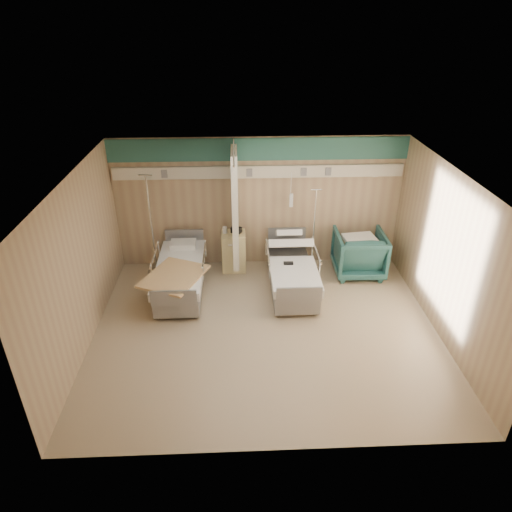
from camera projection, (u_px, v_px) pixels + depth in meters
The scene contains 13 objects.
ground at pixel (266, 330), 8.07m from camera, with size 6.00×5.00×0.00m, color gray.
room_walls at pixel (264, 228), 7.40m from camera, with size 6.04×5.04×2.82m.
bed_right at pixel (292, 276), 9.08m from camera, with size 1.00×2.16×0.63m, color white, non-canonical shape.
bed_left at pixel (181, 279), 8.99m from camera, with size 1.00×2.16×0.63m, color white, non-canonical shape.
bedside_cabinet at pixel (234, 251), 9.77m from camera, with size 0.50×0.48×0.85m, color #D9C887.
visitor_armchair at pixel (359, 253), 9.59m from camera, with size 1.01×1.04×0.95m, color #1F4E4F.
waffle_blanket at pixel (361, 232), 9.33m from camera, with size 0.65×0.58×0.07m, color white.
iv_stand_right at pixel (312, 255), 9.73m from camera, with size 0.33×0.33×1.86m.
iv_stand_left at pixel (155, 254), 9.61m from camera, with size 0.39×0.39×2.20m.
call_remote at pixel (288, 263), 8.85m from camera, with size 0.19×0.08×0.04m, color black.
tan_blanket at pixel (174, 276), 8.43m from camera, with size 0.93×1.17×0.04m, color #D9B26F.
toiletry_bag at pixel (236, 230), 9.58m from camera, with size 0.21×0.13×0.12m, color black.
white_cup at pixel (225, 230), 9.55m from camera, with size 0.10×0.10×0.14m, color white.
Camera 1 is at (-0.46, -6.44, 5.01)m, focal length 32.00 mm.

